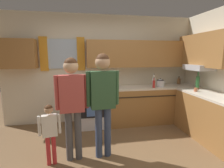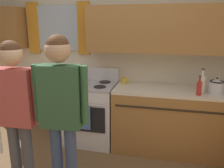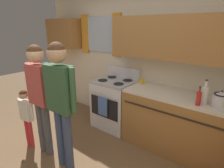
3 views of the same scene
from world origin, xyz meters
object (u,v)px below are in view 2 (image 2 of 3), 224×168
stove_oven (91,112)px  stovetop_kettle (216,86)px  bottle_milk_white (202,84)px  adult_in_plaid (61,103)px  bottle_sauce_red (199,88)px  adult_holding_child (16,103)px  mug_mustard_yellow (124,81)px

stove_oven → stovetop_kettle: (1.68, -0.09, 0.53)m
bottle_milk_white → adult_in_plaid: bearing=-139.6°
adult_in_plaid → bottle_sauce_red: bearing=38.8°
bottle_milk_white → adult_holding_child: adult_holding_child is taller
mug_mustard_yellow → stovetop_kettle: (1.21, -0.22, 0.05)m
bottle_milk_white → adult_holding_child: bearing=-147.6°
bottle_sauce_red → bottle_milk_white: (0.04, 0.10, 0.03)m
stove_oven → stovetop_kettle: size_ratio=4.02×
adult_holding_child → adult_in_plaid: bearing=0.1°
bottle_milk_white → mug_mustard_yellow: (-1.03, 0.25, -0.07)m
stovetop_kettle → adult_in_plaid: bearing=-142.3°
adult_holding_child → mug_mustard_yellow: bearing=60.4°
bottle_sauce_red → adult_holding_child: size_ratio=0.15×
stovetop_kettle → bottle_sauce_red: bearing=-149.4°
stove_oven → mug_mustard_yellow: bearing=15.3°
stovetop_kettle → mug_mustard_yellow: bearing=169.9°
stove_oven → bottle_milk_white: bearing=-4.5°
stovetop_kettle → bottle_milk_white: bearing=-170.3°
bottle_sauce_red → bottle_milk_white: size_ratio=0.78×
bottle_milk_white → stovetop_kettle: bearing=9.7°
stove_oven → adult_holding_child: adult_holding_child is taller
adult_holding_child → bottle_milk_white: bearing=32.4°
bottle_milk_white → mug_mustard_yellow: 1.06m
adult_in_plaid → adult_holding_child: bearing=-179.9°
bottle_milk_white → adult_holding_child: (-1.83, -1.16, -0.00)m
bottle_sauce_red → stovetop_kettle: bearing=30.6°
stove_oven → adult_holding_child: (-0.33, -1.28, 0.55)m
stove_oven → bottle_milk_white: 1.60m
bottle_sauce_red → adult_in_plaid: size_ratio=0.15×
bottle_sauce_red → adult_in_plaid: 1.70m
bottle_sauce_red → bottle_milk_white: 0.11m
stove_oven → mug_mustard_yellow: size_ratio=9.15×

